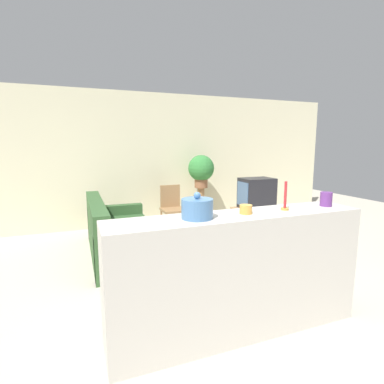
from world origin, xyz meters
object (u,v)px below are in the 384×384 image
television (256,193)px  potted_plant (201,169)px  couch (120,236)px  decorative_bowl (197,208)px  wooden_chair (172,206)px

television → potted_plant: size_ratio=0.89×
couch → decorative_bowl: 2.50m
wooden_chair → potted_plant: 0.99m
couch → decorative_bowl: bearing=-82.1°
potted_plant → decorative_bowl: bearing=-113.5°
couch → wooden_chair: bearing=40.7°
potted_plant → decorative_bowl: size_ratio=2.66×
couch → potted_plant: 2.37m
television → wooden_chair: bearing=148.2°
wooden_chair → potted_plant: (0.70, 0.21, 0.68)m
television → decorative_bowl: (-2.19, -2.47, 0.38)m
potted_plant → television: bearing=-57.9°
wooden_chair → decorative_bowl: bearing=-104.0°
wooden_chair → television: bearing=-31.8°
wooden_chair → decorative_bowl: (-0.83, -3.31, 0.68)m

